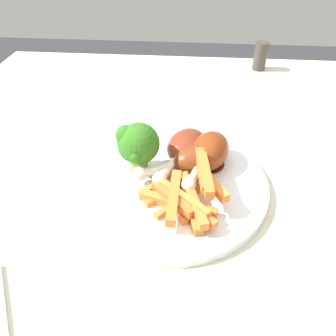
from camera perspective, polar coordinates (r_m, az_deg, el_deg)
name	(u,v)px	position (r m, az deg, el deg)	size (l,w,h in m)	color
dining_table	(159,263)	(0.51, -1.59, -15.76)	(1.11, 0.87, 0.75)	beige
dinner_plate	(168,183)	(0.47, 0.00, -2.51)	(0.27, 0.27, 0.01)	white
broccoli_floret_front	(136,146)	(0.45, -5.48, 3.67)	(0.05, 0.05, 0.07)	#7CB748
broccoli_floret_middle	(136,144)	(0.45, -5.34, 4.02)	(0.06, 0.06, 0.08)	#91A04E
carrot_fries_pile	(185,192)	(0.42, 2.96, -4.05)	(0.13, 0.12, 0.04)	orange
chicken_drumstick_near	(208,153)	(0.48, 6.79, 2.59)	(0.13, 0.08, 0.05)	#5A1D0A
chicken_drumstick_far	(185,148)	(0.49, 2.90, 3.44)	(0.13, 0.08, 0.04)	#5A1C10
chicken_drumstick_extra	(192,160)	(0.46, 4.09, 1.28)	(0.08, 0.12, 0.04)	#4D1D0D
pepper_shaker	(260,56)	(0.85, 15.30, 17.74)	(0.03, 0.03, 0.06)	#423833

